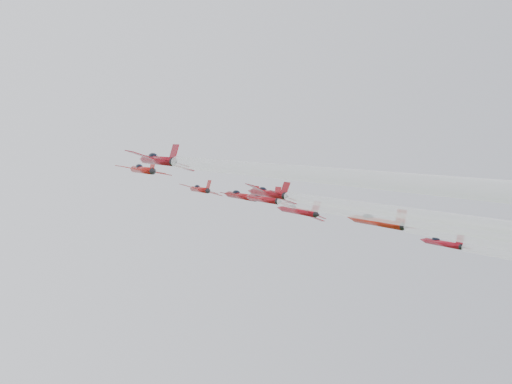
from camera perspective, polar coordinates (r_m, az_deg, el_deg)
jet_lead at (r=150.72m, az=-4.56°, el=0.22°), size 9.76×12.75×7.24m
jet_row2_left at (r=128.10m, az=-9.09°, el=1.78°), size 10.45×13.65×7.75m
jet_row2_center at (r=132.02m, az=-1.21°, el=-0.30°), size 9.87×12.90×7.33m
jet_row2_right at (r=135.57m, az=3.35°, el=-1.50°), size 10.57×13.81×7.84m
jet_center at (r=82.20m, az=17.39°, el=-3.21°), size 10.15×98.60×51.14m
jet_rear_farleft at (r=50.84m, az=10.48°, el=0.90°), size 9.45×91.80×47.62m
jet_rear_left at (r=69.04m, az=18.12°, el=-2.59°), size 8.61×83.65×43.39m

